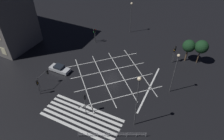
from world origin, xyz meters
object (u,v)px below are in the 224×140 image
(street_lamp_far, at_px, (138,92))
(street_tree_far, at_px, (189,46))
(traffic_light_nw_cross, at_px, (94,33))
(traffic_light_nw_main, at_px, (95,33))
(traffic_light_sw_main, at_px, (38,84))
(traffic_light_ne_cross, at_px, (174,52))
(street_lamp_east, at_px, (131,10))
(street_lamp_west, at_px, (176,66))
(traffic_light_ne_main, at_px, (175,51))
(traffic_light_median_south, at_px, (85,100))
(waiting_car, at_px, (60,69))
(street_tree_near, at_px, (202,47))
(traffic_light_sw_cross, at_px, (44,76))

(street_lamp_far, distance_m, street_tree_far, 21.61)
(street_tree_far, bearing_deg, traffic_light_nw_cross, -175.24)
(traffic_light_nw_main, bearing_deg, traffic_light_sw_main, -90.58)
(traffic_light_sw_main, height_order, street_lamp_far, street_lamp_far)
(traffic_light_ne_cross, bearing_deg, street_tree_far, 131.82)
(traffic_light_ne_cross, distance_m, street_lamp_east, 16.52)
(traffic_light_sw_main, distance_m, traffic_light_nw_main, 20.09)
(traffic_light_nw_main, distance_m, street_tree_far, 21.78)
(traffic_light_nw_cross, relative_size, traffic_light_ne_cross, 0.91)
(traffic_light_sw_main, height_order, street_lamp_west, street_lamp_west)
(traffic_light_ne_cross, bearing_deg, traffic_light_ne_main, 164.91)
(traffic_light_nw_cross, distance_m, street_lamp_east, 11.23)
(traffic_light_median_south, distance_m, traffic_light_nw_main, 22.17)
(traffic_light_sw_main, bearing_deg, traffic_light_ne_main, 46.47)
(traffic_light_sw_main, relative_size, traffic_light_nw_main, 0.88)
(traffic_light_nw_cross, bearing_deg, traffic_light_ne_main, 90.22)
(traffic_light_nw_main, bearing_deg, street_lamp_far, -46.83)
(waiting_car, bearing_deg, traffic_light_nw_main, 85.14)
(street_tree_near, bearing_deg, traffic_light_sw_main, -137.15)
(traffic_light_sw_main, distance_m, traffic_light_ne_cross, 27.84)
(traffic_light_median_south, relative_size, street_tree_far, 0.83)
(traffic_light_ne_main, height_order, street_lamp_far, street_lamp_far)
(traffic_light_ne_cross, relative_size, waiting_car, 0.89)
(traffic_light_sw_cross, bearing_deg, traffic_light_median_south, -101.56)
(street_lamp_far, bearing_deg, traffic_light_nw_cross, 133.52)
(traffic_light_ne_cross, relative_size, traffic_light_sw_cross, 1.16)
(traffic_light_median_south, bearing_deg, traffic_light_nw_cross, 26.31)
(traffic_light_ne_main, distance_m, street_tree_far, 3.07)
(street_lamp_east, bearing_deg, street_tree_far, -22.74)
(street_tree_near, bearing_deg, street_tree_far, -173.67)
(traffic_light_sw_main, height_order, street_tree_near, street_tree_near)
(traffic_light_ne_main, distance_m, street_lamp_east, 16.34)
(waiting_car, bearing_deg, traffic_light_sw_main, -82.44)
(street_lamp_far, bearing_deg, street_lamp_west, 71.25)
(traffic_light_median_south, distance_m, waiting_car, 12.88)
(traffic_light_ne_main, distance_m, street_lamp_far, 19.71)
(traffic_light_nw_cross, xyz_separation_m, street_tree_near, (24.63, 2.12, 1.53))
(street_lamp_far, bearing_deg, traffic_light_nw_main, 133.17)
(street_lamp_west, xyz_separation_m, street_lamp_far, (-3.29, -9.69, 1.38))
(street_lamp_far, xyz_separation_m, street_tree_far, (4.07, 20.92, -3.57))
(traffic_light_ne_main, xyz_separation_m, traffic_light_nw_main, (-19.27, -0.41, -0.22))
(traffic_light_nw_cross, xyz_separation_m, street_lamp_far, (18.11, -19.08, 4.76))
(traffic_light_sw_main, bearing_deg, street_lamp_east, 78.47)
(traffic_light_ne_cross, xyz_separation_m, street_lamp_east, (-13.44, 8.93, 3.56))
(street_lamp_east, height_order, street_tree_near, street_lamp_east)
(traffic_light_sw_cross, relative_size, street_tree_near, 0.61)
(traffic_light_nw_cross, relative_size, street_lamp_west, 0.42)
(traffic_light_nw_cross, xyz_separation_m, street_tree_far, (22.18, 1.85, 1.20))
(street_lamp_east, height_order, street_tree_far, street_lamp_east)
(traffic_light_ne_main, height_order, street_tree_near, street_tree_near)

